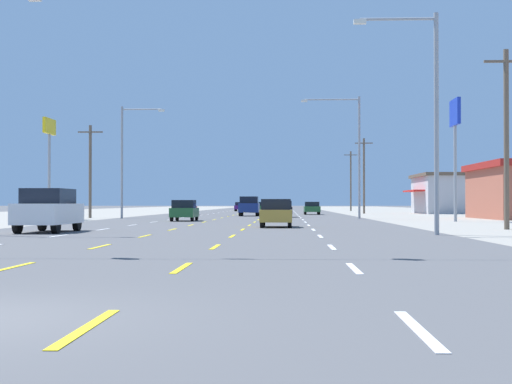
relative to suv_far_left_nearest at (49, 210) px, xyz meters
The scene contains 23 objects.
ground_plane 40.56m from the suv_far_left_nearest, 80.18° to the left, with size 572.00×572.00×0.00m, color #4C4C4F.
lot_apron_right 50.99m from the suv_far_left_nearest, 51.60° to the left, with size 28.00×440.00×0.01m, color gray.
lane_markings 78.76m from the suv_far_left_nearest, 84.96° to the left, with size 10.64×227.60×0.01m.
signal_span_wire 16.66m from the suv_far_left_nearest, 62.96° to the right, with size 26.62×0.53×8.97m.
suv_far_left_nearest is the anchor object (origin of this frame).
hatchback_inner_right_near 12.74m from the suv_far_left_nearest, 36.26° to the left, with size 1.72×3.90×1.54m.
hatchback_inner_left_mid 21.95m from the suv_far_left_nearest, 81.19° to the left, with size 1.72×3.90×1.54m.
hatchback_inner_right_midfar 38.52m from the suv_far_left_nearest, 74.07° to the left, with size 1.72×3.90×1.54m.
suv_center_turn_far 44.37m from the suv_far_left_nearest, 80.78° to the left, with size 1.98×4.90×1.98m.
hatchback_far_left_farther 51.52m from the suv_far_left_nearest, 90.21° to the left, with size 1.72×3.90×1.54m.
sedan_far_right_farthest 55.33m from the suv_far_left_nearest, 75.53° to the left, with size 1.80×4.50×1.46m.
sedan_center_turn_distant_a 72.32m from the suv_far_left_nearest, 84.67° to the left, with size 1.80×4.50×1.46m.
sedan_inner_left_distant_b 89.14m from the suv_far_left_nearest, 87.69° to the left, with size 1.80×4.50×1.46m.
storefront_right_row_2 71.28m from the suv_far_left_nearest, 63.28° to the left, with size 10.30×12.99×5.01m.
pole_sign_left_row_1 27.61m from the suv_far_left_nearest, 107.19° to the left, with size 0.24×2.77×8.06m.
pole_sign_right_row_1 31.30m from the suv_far_left_nearest, 41.94° to the left, with size 0.24×2.62×8.73m.
streetlight_right_row_0 17.44m from the suv_far_left_nearest, ahead, with size 3.52×0.26×9.26m.
streetlight_left_row_1 31.32m from the suv_far_left_nearest, 95.32° to the left, with size 3.77×0.26×9.62m.
streetlight_right_row_1 35.37m from the suv_far_left_nearest, 61.82° to the left, with size 5.01×0.26×10.38m.
utility_pole_right_row_0 22.54m from the suv_far_left_nearest, 10.92° to the left, with size 2.20×0.26×9.02m.
utility_pole_left_row_1 33.62m from the suv_far_left_nearest, 101.17° to the left, with size 2.20×0.26×8.21m.
utility_pole_right_row_2 65.18m from the suv_far_left_nearest, 71.54° to the left, with size 2.20×0.26×9.40m.
utility_pole_right_row_3 95.27m from the suv_far_left_nearest, 76.89° to the left, with size 2.20×0.26×9.85m.
Camera 1 is at (3.86, -8.64, 1.33)m, focal length 54.08 mm.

